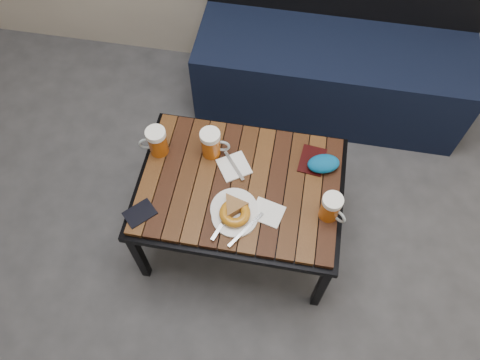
% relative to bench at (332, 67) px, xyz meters
% --- Properties ---
extents(bench, '(1.40, 0.50, 0.95)m').
position_rel_bench_xyz_m(bench, '(0.00, 0.00, 0.00)').
color(bench, black).
rests_on(bench, ground).
extents(cafe_table, '(0.84, 0.62, 0.47)m').
position_rel_bench_xyz_m(cafe_table, '(-0.33, -0.90, 0.16)').
color(cafe_table, black).
rests_on(cafe_table, ground).
extents(beer_mug_left, '(0.13, 0.10, 0.13)m').
position_rel_bench_xyz_m(beer_mug_left, '(-0.70, -0.80, 0.27)').
color(beer_mug_left, '#A5490D').
rests_on(beer_mug_left, cafe_table).
extents(beer_mug_centre, '(0.12, 0.08, 0.13)m').
position_rel_bench_xyz_m(beer_mug_centre, '(-0.48, -0.77, 0.27)').
color(beer_mug_centre, '#A5490D').
rests_on(beer_mug_centre, cafe_table).
extents(beer_mug_right, '(0.12, 0.10, 0.13)m').
position_rel_bench_xyz_m(beer_mug_right, '(0.03, -0.98, 0.26)').
color(beer_mug_right, '#A5490D').
rests_on(beer_mug_right, cafe_table).
extents(plate_pie, '(0.18, 0.18, 0.05)m').
position_rel_bench_xyz_m(plate_pie, '(-0.34, -1.02, 0.22)').
color(plate_pie, white).
rests_on(plate_pie, cafe_table).
extents(plate_bagel, '(0.20, 0.22, 0.05)m').
position_rel_bench_xyz_m(plate_bagel, '(-0.33, -1.05, 0.22)').
color(plate_bagel, white).
rests_on(plate_bagel, cafe_table).
extents(napkin_left, '(0.16, 0.16, 0.01)m').
position_rel_bench_xyz_m(napkin_left, '(-0.37, -0.83, 0.20)').
color(napkin_left, white).
rests_on(napkin_left, cafe_table).
extents(napkin_right, '(0.14, 0.13, 0.01)m').
position_rel_bench_xyz_m(napkin_right, '(-0.21, -1.01, 0.20)').
color(napkin_right, white).
rests_on(napkin_right, cafe_table).
extents(passport_navy, '(0.14, 0.14, 0.01)m').
position_rel_bench_xyz_m(passport_navy, '(-0.69, -1.10, 0.20)').
color(passport_navy, black).
rests_on(passport_navy, cafe_table).
extents(passport_burgundy, '(0.11, 0.15, 0.01)m').
position_rel_bench_xyz_m(passport_burgundy, '(-0.06, -0.74, 0.20)').
color(passport_burgundy, black).
rests_on(passport_burgundy, cafe_table).
extents(knit_pouch, '(0.15, 0.12, 0.06)m').
position_rel_bench_xyz_m(knit_pouch, '(-0.01, -0.77, 0.23)').
color(knit_pouch, '#053C8E').
rests_on(knit_pouch, cafe_table).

